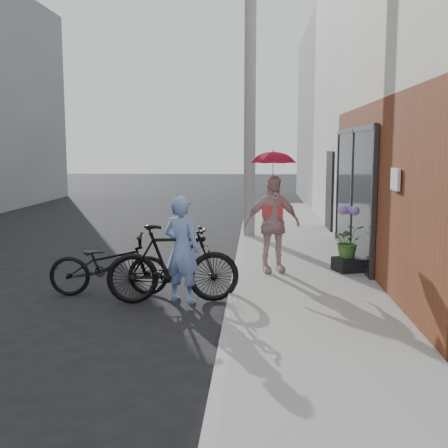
# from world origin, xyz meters

# --- Properties ---
(ground) EXTENTS (80.00, 80.00, 0.00)m
(ground) POSITION_xyz_m (0.00, 0.00, 0.00)
(ground) COLOR black
(ground) RESTS_ON ground
(sidewalk) EXTENTS (2.20, 24.00, 0.12)m
(sidewalk) POSITION_xyz_m (2.10, 2.00, 0.06)
(sidewalk) COLOR gray
(sidewalk) RESTS_ON ground
(curb) EXTENTS (0.12, 24.00, 0.12)m
(curb) POSITION_xyz_m (0.94, 2.00, 0.06)
(curb) COLOR #9E9E99
(curb) RESTS_ON ground
(east_building_far) EXTENTS (8.00, 8.00, 7.00)m
(east_building_far) POSITION_xyz_m (7.20, 16.00, 3.50)
(east_building_far) COLOR gray
(east_building_far) RESTS_ON ground
(utility_pole) EXTENTS (0.28, 0.28, 7.00)m
(utility_pole) POSITION_xyz_m (1.10, 6.00, 3.50)
(utility_pole) COLOR #9E9E99
(utility_pole) RESTS_ON ground
(officer) EXTENTS (0.67, 0.58, 1.56)m
(officer) POSITION_xyz_m (0.20, 0.41, 0.78)
(officer) COLOR #7A97D9
(officer) RESTS_ON ground
(bike_left) EXTENTS (1.86, 0.80, 0.95)m
(bike_left) POSITION_xyz_m (-0.96, 0.72, 0.47)
(bike_left) COLOR black
(bike_left) RESTS_ON ground
(bike_right) EXTENTS (1.98, 0.85, 1.15)m
(bike_right) POSITION_xyz_m (0.08, 0.37, 0.58)
(bike_right) COLOR black
(bike_right) RESTS_ON ground
(kimono_woman) EXTENTS (1.05, 0.65, 1.66)m
(kimono_woman) POSITION_xyz_m (1.55, 1.98, 0.95)
(kimono_woman) COLOR beige
(kimono_woman) RESTS_ON sidewalk
(parasol) EXTENTS (0.78, 0.78, 0.68)m
(parasol) POSITION_xyz_m (1.55, 1.98, 2.12)
(parasol) COLOR #BE1639
(parasol) RESTS_ON kimono_woman
(planter) EXTENTS (0.56, 0.56, 0.23)m
(planter) POSITION_xyz_m (2.87, 2.10, 0.23)
(planter) COLOR black
(planter) RESTS_ON sidewalk
(potted_plant) EXTENTS (0.53, 0.46, 0.59)m
(potted_plant) POSITION_xyz_m (2.87, 2.10, 0.65)
(potted_plant) COLOR #43732E
(potted_plant) RESTS_ON planter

